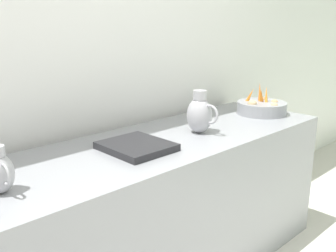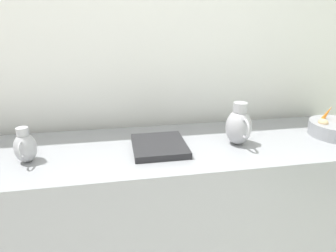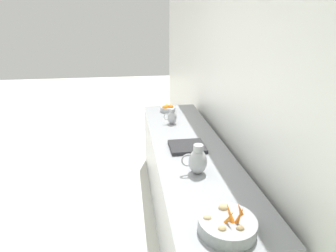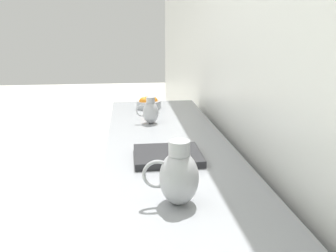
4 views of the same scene
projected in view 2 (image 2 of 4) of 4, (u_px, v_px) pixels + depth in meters
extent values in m
cube|color=white|center=(212.00, 30.00, 1.96)|extent=(0.10, 9.41, 3.00)
cube|color=gray|center=(152.00, 209.00, 1.80)|extent=(0.72, 2.81, 0.86)
cone|color=orange|center=(327.00, 114.00, 1.86)|extent=(0.08, 0.06, 0.12)
ellipsoid|color=tan|center=(323.00, 123.00, 1.79)|extent=(0.07, 0.06, 0.05)
ellipsoid|color=#A3A3A8|center=(238.00, 127.00, 1.66)|extent=(0.15, 0.15, 0.21)
cylinder|color=#A3A3A8|center=(240.00, 107.00, 1.62)|extent=(0.08, 0.08, 0.06)
torus|color=#A3A3A8|center=(245.00, 129.00, 1.58)|extent=(0.11, 0.01, 0.11)
ellipsoid|color=#A3A3A8|center=(25.00, 148.00, 1.45)|extent=(0.11, 0.11, 0.16)
cylinder|color=#A3A3A8|center=(22.00, 131.00, 1.42)|extent=(0.06, 0.06, 0.04)
torus|color=#A3A3A8|center=(21.00, 150.00, 1.39)|extent=(0.08, 0.01, 0.08)
cube|color=#232326|center=(159.00, 146.00, 1.62)|extent=(0.34, 0.30, 0.04)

